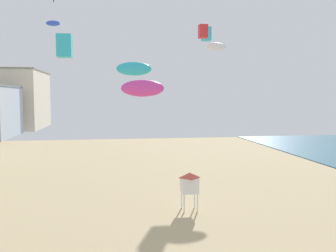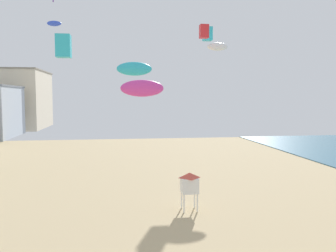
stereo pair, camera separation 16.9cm
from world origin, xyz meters
name	(u,v)px [view 2 (the right image)]	position (x,y,z in m)	size (l,w,h in m)	color
boardwalk_hotel_distant	(7,99)	(-24.82, 86.96, 7.04)	(18.10, 20.78, 14.07)	beige
lifeguard_stand	(189,183)	(6.39, 17.84, 1.84)	(1.10, 1.10, 2.55)	white
kite_magenta_parafoil	(142,88)	(3.02, 14.48, 8.06)	(2.38, 0.66, 0.93)	#DB3D9E
kite_white_parafoil	(217,47)	(13.39, 36.09, 13.50)	(2.46, 0.68, 0.95)	white
kite_red_box_2	(204,31)	(11.08, 33.31, 14.69)	(0.91, 0.91, 1.44)	red
kite_cyan_box	(208,34)	(13.04, 39.45, 15.53)	(1.08, 1.08, 1.70)	#2DB7CC
kite_cyan_parafoil	(134,69)	(3.01, 22.76, 9.76)	(2.73, 0.76, 1.06)	#2DB7CC
kite_blue_parafoil	(54,23)	(-4.31, 31.31, 14.70)	(1.34, 0.37, 0.52)	blue
kite_cyan_box_2	(63,46)	(-0.76, 11.95, 9.92)	(0.66, 0.66, 1.04)	#2DB7CC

